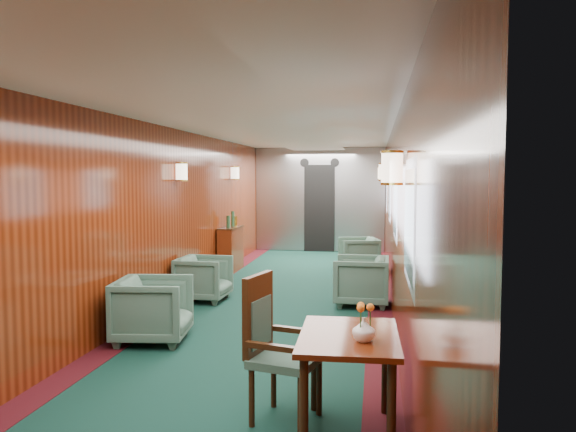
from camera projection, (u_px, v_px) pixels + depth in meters
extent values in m
plane|color=#0E3328|center=(274.00, 311.00, 7.24)|extent=(12.00, 12.00, 0.00)
cube|color=white|center=(274.00, 128.00, 7.07)|extent=(3.00, 12.00, 0.10)
cube|color=white|center=(274.00, 127.00, 7.07)|extent=(1.20, 12.00, 0.06)
cube|color=#65230D|center=(320.00, 199.00, 13.06)|extent=(3.00, 0.10, 2.40)
cube|color=#65230D|center=(162.00, 217.00, 7.38)|extent=(0.10, 12.00, 2.40)
cube|color=#65230D|center=(393.00, 220.00, 6.92)|extent=(0.10, 12.00, 2.40)
cube|color=#390B11|center=(174.00, 307.00, 7.44)|extent=(0.30, 12.00, 0.01)
cube|color=#390B11|center=(380.00, 315.00, 7.03)|extent=(0.30, 12.00, 0.01)
cube|color=#A5A8AC|center=(320.00, 199.00, 12.99)|extent=(2.98, 0.12, 2.38)
cube|color=black|center=(319.00, 208.00, 12.92)|extent=(0.70, 0.06, 2.00)
cylinder|color=black|center=(304.00, 163.00, 12.91)|extent=(0.20, 0.04, 0.20)
cylinder|color=black|center=(335.00, 163.00, 12.80)|extent=(0.20, 0.04, 0.20)
cube|color=#B1B3B8|center=(410.00, 223.00, 3.45)|extent=(0.02, 1.10, 0.80)
cube|color=slate|center=(408.00, 223.00, 3.46)|extent=(0.01, 0.96, 0.66)
cube|color=#B1B3B8|center=(396.00, 204.00, 5.92)|extent=(0.02, 1.10, 0.80)
cube|color=slate|center=(395.00, 204.00, 5.92)|extent=(0.01, 0.96, 0.66)
cube|color=#B1B3B8|center=(390.00, 196.00, 8.38)|extent=(0.02, 1.10, 0.80)
cube|color=slate|center=(389.00, 196.00, 8.38)|extent=(0.01, 0.96, 0.66)
cube|color=#B1B3B8|center=(387.00, 191.00, 10.85)|extent=(0.02, 1.10, 0.80)
cube|color=slate|center=(386.00, 191.00, 10.85)|extent=(0.01, 0.96, 0.66)
cylinder|color=#FFE8C6|center=(392.00, 168.00, 4.23)|extent=(0.16, 0.16, 0.24)
cylinder|color=gold|center=(392.00, 184.00, 4.24)|extent=(0.17, 0.17, 0.02)
cylinder|color=#FFE8C6|center=(182.00, 172.00, 7.82)|extent=(0.16, 0.16, 0.24)
cylinder|color=gold|center=(182.00, 180.00, 7.83)|extent=(0.17, 0.17, 0.02)
cylinder|color=#FFE8C6|center=(384.00, 172.00, 8.17)|extent=(0.16, 0.16, 0.24)
cylinder|color=gold|center=(384.00, 180.00, 8.18)|extent=(0.17, 0.17, 0.02)
cylinder|color=#FFE8C6|center=(235.00, 173.00, 10.77)|extent=(0.16, 0.16, 0.24)
cylinder|color=gold|center=(235.00, 179.00, 10.78)|extent=(0.17, 0.17, 0.02)
cylinder|color=#FFE8C6|center=(382.00, 173.00, 11.13)|extent=(0.16, 0.16, 0.24)
cylinder|color=gold|center=(382.00, 179.00, 11.14)|extent=(0.17, 0.17, 0.02)
cube|color=#65230D|center=(349.00, 337.00, 3.71)|extent=(0.67, 0.94, 0.04)
cylinder|color=#381C0C|center=(304.00, 411.00, 3.37)|extent=(0.06, 0.06, 0.66)
cylinder|color=#381C0C|center=(391.00, 416.00, 3.31)|extent=(0.06, 0.06, 0.66)
cylinder|color=#381C0C|center=(315.00, 366.00, 4.16)|extent=(0.06, 0.06, 0.66)
cylinder|color=#381C0C|center=(385.00, 370.00, 4.09)|extent=(0.06, 0.06, 0.66)
cube|color=#1A3E34|center=(286.00, 360.00, 3.96)|extent=(0.54, 0.54, 0.06)
cube|color=#381C0C|center=(258.00, 314.00, 4.03)|extent=(0.15, 0.40, 0.58)
cube|color=#1A3E34|center=(261.00, 322.00, 4.02)|extent=(0.09, 0.30, 0.35)
cube|color=#381C0C|center=(273.00, 347.00, 3.75)|extent=(0.40, 0.15, 0.04)
cube|color=#381C0C|center=(298.00, 331.00, 4.16)|extent=(0.40, 0.15, 0.04)
cylinder|color=#381C0C|center=(252.00, 397.00, 3.89)|extent=(0.04, 0.04, 0.41)
cylinder|color=#381C0C|center=(300.00, 406.00, 3.74)|extent=(0.04, 0.04, 0.41)
cylinder|color=#381C0C|center=(274.00, 380.00, 4.22)|extent=(0.04, 0.04, 0.41)
cylinder|color=#381C0C|center=(319.00, 387.00, 4.08)|extent=(0.04, 0.04, 0.41)
cube|color=#65230D|center=(231.00, 249.00, 10.29)|extent=(0.27, 0.90, 0.81)
cube|color=#381C0C|center=(231.00, 227.00, 10.26)|extent=(0.29, 0.92, 0.02)
cylinder|color=#24482B|center=(228.00, 222.00, 10.03)|extent=(0.07, 0.07, 0.22)
cylinder|color=#24482B|center=(233.00, 219.00, 10.33)|extent=(0.06, 0.06, 0.28)
cylinder|color=gold|center=(235.00, 221.00, 10.51)|extent=(0.08, 0.08, 0.18)
imported|color=white|center=(364.00, 330.00, 3.54)|extent=(0.15, 0.15, 0.15)
imported|color=#1A3E34|center=(153.00, 309.00, 5.89)|extent=(0.83, 0.81, 0.68)
imported|color=#1A3E34|center=(204.00, 278.00, 7.83)|extent=(0.72, 0.70, 0.62)
imported|color=#1A3E34|center=(361.00, 281.00, 7.55)|extent=(0.75, 0.73, 0.67)
imported|color=#1A3E34|center=(359.00, 254.00, 10.26)|extent=(0.82, 0.81, 0.62)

